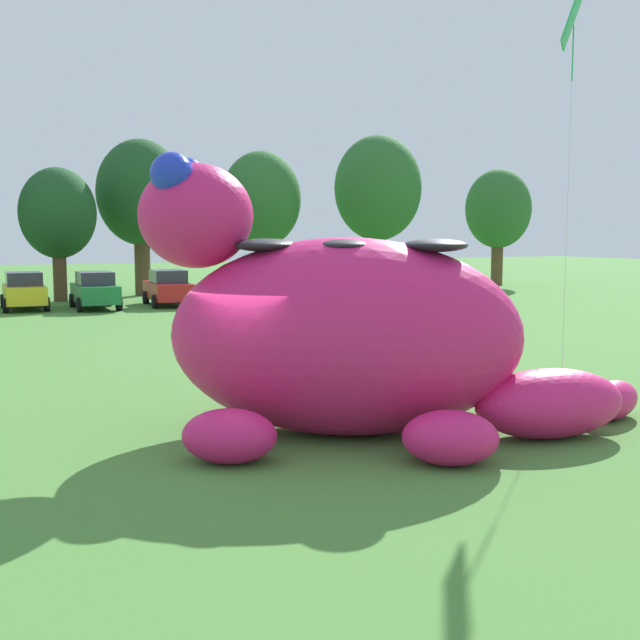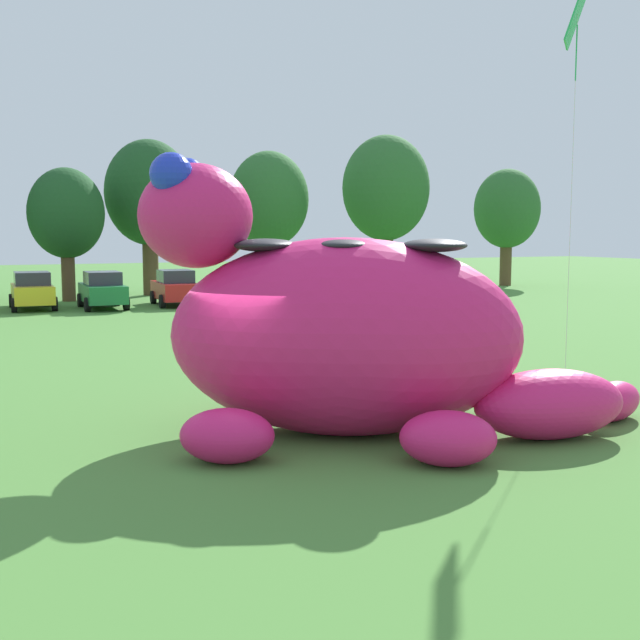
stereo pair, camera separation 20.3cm
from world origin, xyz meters
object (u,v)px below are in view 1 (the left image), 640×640
at_px(car_yellow, 24,291).
at_px(car_red, 168,288).
at_px(spectator_mid_field, 391,323).
at_px(tethered_flying_kite, 574,19).
at_px(car_green, 95,290).
at_px(giant_inflatable_creature, 346,334).

height_order(car_yellow, car_red, same).
height_order(spectator_mid_field, tethered_flying_kite, tethered_flying_kite).
relative_size(spectator_mid_field, tethered_flying_kite, 0.19).
bearing_deg(tethered_flying_kite, car_yellow, 111.77).
bearing_deg(spectator_mid_field, car_red, 96.72).
distance_m(car_green, tethered_flying_kite, 25.16).
bearing_deg(giant_inflatable_creature, car_red, 82.07).
xyz_separation_m(car_yellow, car_green, (2.97, -1.04, 0.00)).
height_order(giant_inflatable_creature, car_red, giant_inflatable_creature).
bearing_deg(car_red, giant_inflatable_creature, -97.93).
distance_m(car_yellow, car_green, 3.15).
bearing_deg(car_yellow, car_red, -7.47).
bearing_deg(spectator_mid_field, giant_inflatable_creature, -125.43).
height_order(car_green, car_red, same).
xyz_separation_m(car_red, spectator_mid_field, (2.06, -17.45, -0.01)).
distance_m(giant_inflatable_creature, car_green, 25.12).
bearing_deg(car_red, spectator_mid_field, -83.28).
distance_m(giant_inflatable_creature, car_yellow, 26.32).
relative_size(giant_inflatable_creature, spectator_mid_field, 5.50).
xyz_separation_m(spectator_mid_field, tethered_flying_kite, (1.15, -5.86, 7.37)).
height_order(giant_inflatable_creature, car_green, giant_inflatable_creature).
distance_m(spectator_mid_field, tethered_flying_kite, 9.49).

